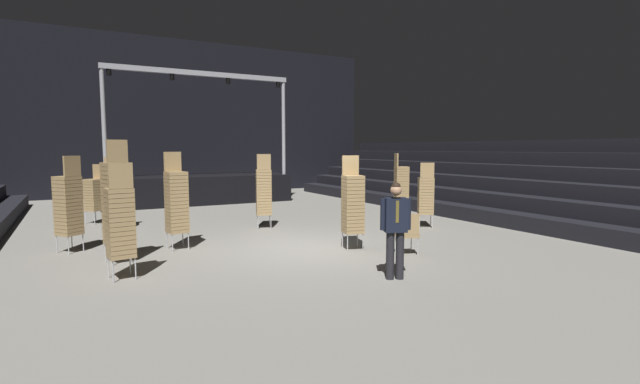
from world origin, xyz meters
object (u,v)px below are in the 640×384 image
(chair_stack_mid_left, at_px, (112,194))
(loose_chair_near_man, at_px, (408,231))
(chair_stack_rear_right, at_px, (353,203))
(chair_stack_rear_centre, at_px, (94,194))
(man_with_tie, at_px, (396,225))
(chair_stack_front_right, at_px, (426,195))
(chair_stack_aisle_right, at_px, (120,221))
(chair_stack_front_left, at_px, (401,185))
(chair_stack_aisle_left, at_px, (176,201))
(chair_stack_rear_left, at_px, (68,204))
(stage_riser, at_px, (197,187))
(chair_stack_mid_right, at_px, (116,202))
(chair_stack_mid_centre, at_px, (264,191))

(chair_stack_mid_left, height_order, loose_chair_near_man, chair_stack_mid_left)
(chair_stack_rear_right, xyz_separation_m, chair_stack_rear_centre, (-5.19, 7.13, -0.17))
(chair_stack_mid_left, height_order, chair_stack_rear_right, chair_stack_rear_right)
(man_with_tie, distance_m, chair_stack_front_right, 5.79)
(chair_stack_aisle_right, distance_m, loose_chair_near_man, 5.94)
(chair_stack_front_left, distance_m, chair_stack_aisle_left, 8.09)
(chair_stack_rear_right, bearing_deg, chair_stack_rear_left, -12.49)
(chair_stack_front_left, bearing_deg, chair_stack_rear_centre, -86.70)
(chair_stack_rear_centre, xyz_separation_m, loose_chair_near_man, (5.99, -8.18, -0.41))
(chair_stack_mid_left, relative_size, chair_stack_rear_right, 0.96)
(chair_stack_rear_right, relative_size, chair_stack_rear_centre, 1.18)
(man_with_tie, xyz_separation_m, chair_stack_front_left, (4.95, 6.01, 0.10))
(stage_riser, bearing_deg, chair_stack_rear_right, -85.08)
(chair_stack_rear_left, bearing_deg, man_with_tie, -83.28)
(chair_stack_front_right, relative_size, chair_stack_aisle_left, 0.85)
(chair_stack_front_right, bearing_deg, chair_stack_rear_right, -123.46)
(chair_stack_rear_left, distance_m, chair_stack_aisle_left, 2.39)
(stage_riser, distance_m, chair_stack_rear_right, 11.30)
(chair_stack_mid_right, relative_size, chair_stack_aisle_left, 1.11)
(chair_stack_rear_left, bearing_deg, chair_stack_mid_right, -98.79)
(chair_stack_rear_right, bearing_deg, chair_stack_mid_left, -35.00)
(chair_stack_mid_left, distance_m, chair_stack_aisle_right, 5.45)
(chair_stack_mid_left, xyz_separation_m, chair_stack_aisle_right, (-0.25, -5.45, 0.00))
(chair_stack_mid_right, bearing_deg, chair_stack_mid_centre, 15.14)
(chair_stack_aisle_right, bearing_deg, chair_stack_rear_centre, 83.26)
(chair_stack_mid_centre, distance_m, chair_stack_aisle_right, 5.70)
(man_with_tie, xyz_separation_m, chair_stack_rear_left, (-5.23, 5.31, 0.10))
(chair_stack_front_left, bearing_deg, man_with_tie, -15.69)
(chair_stack_mid_centre, bearing_deg, man_with_tie, -71.90)
(chair_stack_rear_right, xyz_separation_m, chair_stack_aisle_right, (-5.02, -0.02, -0.04))
(man_with_tie, height_order, loose_chair_near_man, man_with_tie)
(chair_stack_mid_right, relative_size, chair_stack_aisle_right, 1.20)
(stage_riser, height_order, chair_stack_front_right, stage_riser)
(chair_stack_front_left, height_order, chair_stack_mid_centre, same)
(chair_stack_rear_left, xyz_separation_m, chair_stack_rear_right, (5.87, -2.88, 0.00))
(chair_stack_mid_right, height_order, chair_stack_rear_left, chair_stack_mid_right)
(chair_stack_front_left, bearing_deg, chair_stack_aisle_left, -55.16)
(chair_stack_mid_right, bearing_deg, chair_stack_mid_left, 71.99)
(chair_stack_rear_centre, bearing_deg, chair_stack_mid_centre, -166.75)
(chair_stack_mid_left, xyz_separation_m, chair_stack_mid_right, (-0.21, -4.13, 0.21))
(man_with_tie, bearing_deg, chair_stack_rear_centre, -41.12)
(stage_riser, xyz_separation_m, chair_stack_front_right, (4.56, -9.73, 0.30))
(chair_stack_aisle_right, xyz_separation_m, loose_chair_near_man, (5.82, -1.03, -0.53))
(stage_riser, distance_m, chair_stack_front_left, 9.31)
(man_with_tie, bearing_deg, chair_stack_front_left, -106.03)
(stage_riser, distance_m, loose_chair_near_man, 12.43)
(chair_stack_front_left, relative_size, chair_stack_rear_centre, 1.18)
(chair_stack_front_right, relative_size, chair_stack_mid_right, 0.77)
(loose_chair_near_man, bearing_deg, chair_stack_mid_centre, 125.14)
(chair_stack_mid_right, height_order, chair_stack_aisle_right, chair_stack_mid_right)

